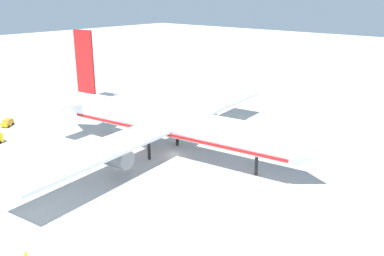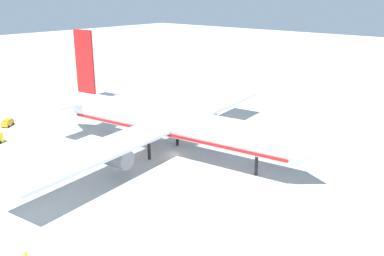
% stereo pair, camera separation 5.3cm
% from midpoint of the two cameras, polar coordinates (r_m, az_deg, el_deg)
% --- Properties ---
extents(ground_plane, '(600.00, 600.00, 0.00)m').
position_cam_midpoint_polar(ground_plane, '(97.60, -2.38, -3.56)').
color(ground_plane, '#B2B2AD').
extents(airliner, '(70.78, 81.10, 26.61)m').
position_cam_midpoint_polar(airliner, '(95.86, -3.09, 0.69)').
color(airliner, silver).
rests_on(airliner, ground).
extents(service_van, '(4.01, 4.43, 1.97)m').
position_cam_midpoint_polar(service_van, '(128.05, -23.41, 0.67)').
color(service_van, orange).
rests_on(service_van, ground).
extents(ground_worker_0, '(0.53, 0.53, 1.62)m').
position_cam_midpoint_polar(ground_worker_0, '(65.34, -21.28, -15.66)').
color(ground_worker_0, '#3F3F47').
rests_on(ground_worker_0, ground).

